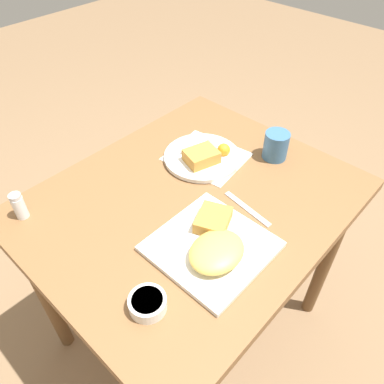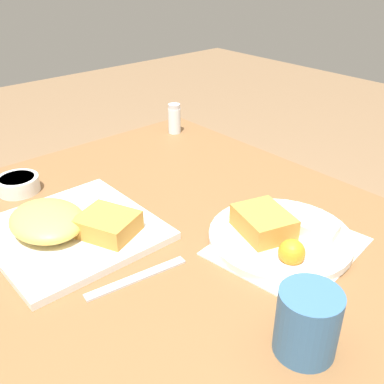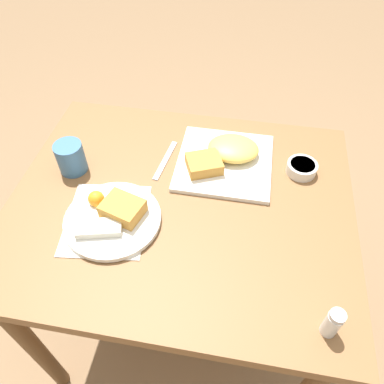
{
  "view_description": "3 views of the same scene",
  "coord_description": "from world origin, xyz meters",
  "px_view_note": "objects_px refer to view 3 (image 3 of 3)",
  "views": [
    {
      "loc": [
        -0.58,
        -0.55,
        1.54
      ],
      "look_at": [
        -0.02,
        -0.02,
        0.81
      ],
      "focal_mm": 35.0,
      "sensor_mm": 36.0,
      "label": 1
    },
    {
      "loc": [
        0.55,
        -0.45,
        1.22
      ],
      "look_at": [
        -0.0,
        0.04,
        0.82
      ],
      "focal_mm": 42.0,
      "sensor_mm": 36.0,
      "label": 2
    },
    {
      "loc": [
        -0.15,
        0.65,
        1.55
      ],
      "look_at": [
        -0.04,
        0.01,
        0.82
      ],
      "focal_mm": 35.0,
      "sensor_mm": 36.0,
      "label": 3
    }
  ],
  "objects_px": {
    "plate_square_near": "(225,157)",
    "butter_knife": "(165,160)",
    "salt_shaker": "(332,324)",
    "sauce_ramekin": "(302,168)",
    "coffee_mug": "(71,158)",
    "plate_oval_far": "(113,216)"
  },
  "relations": [
    {
      "from": "plate_square_near",
      "to": "butter_knife",
      "type": "xyz_separation_m",
      "value": [
        0.18,
        0.02,
        -0.02
      ]
    },
    {
      "from": "plate_square_near",
      "to": "salt_shaker",
      "type": "relative_size",
      "value": 3.38
    },
    {
      "from": "plate_square_near",
      "to": "sauce_ramekin",
      "type": "relative_size",
      "value": 3.19
    },
    {
      "from": "sauce_ramekin",
      "to": "butter_knife",
      "type": "relative_size",
      "value": 0.5
    },
    {
      "from": "plate_square_near",
      "to": "coffee_mug",
      "type": "relative_size",
      "value": 2.99
    },
    {
      "from": "salt_shaker",
      "to": "coffee_mug",
      "type": "height_order",
      "value": "coffee_mug"
    },
    {
      "from": "plate_square_near",
      "to": "sauce_ramekin",
      "type": "height_order",
      "value": "plate_square_near"
    },
    {
      "from": "salt_shaker",
      "to": "plate_oval_far",
      "type": "bearing_deg",
      "value": -20.57
    },
    {
      "from": "plate_square_near",
      "to": "plate_oval_far",
      "type": "xyz_separation_m",
      "value": [
        0.26,
        0.27,
        -0.0
      ]
    },
    {
      "from": "butter_knife",
      "to": "coffee_mug",
      "type": "xyz_separation_m",
      "value": [
        0.26,
        0.08,
        0.04
      ]
    },
    {
      "from": "salt_shaker",
      "to": "butter_knife",
      "type": "relative_size",
      "value": 0.48
    },
    {
      "from": "plate_oval_far",
      "to": "salt_shaker",
      "type": "height_order",
      "value": "salt_shaker"
    },
    {
      "from": "plate_square_near",
      "to": "sauce_ramekin",
      "type": "distance_m",
      "value": 0.23
    },
    {
      "from": "plate_square_near",
      "to": "sauce_ramekin",
      "type": "xyz_separation_m",
      "value": [
        -0.23,
        0.0,
        -0.0
      ]
    },
    {
      "from": "plate_oval_far",
      "to": "butter_knife",
      "type": "bearing_deg",
      "value": -108.68
    },
    {
      "from": "salt_shaker",
      "to": "butter_knife",
      "type": "xyz_separation_m",
      "value": [
        0.45,
        -0.45,
        -0.03
      ]
    },
    {
      "from": "butter_knife",
      "to": "coffee_mug",
      "type": "relative_size",
      "value": 1.86
    },
    {
      "from": "plate_square_near",
      "to": "coffee_mug",
      "type": "bearing_deg",
      "value": 13.63
    },
    {
      "from": "plate_square_near",
      "to": "salt_shaker",
      "type": "bearing_deg",
      "value": 120.22
    },
    {
      "from": "salt_shaker",
      "to": "coffee_mug",
      "type": "xyz_separation_m",
      "value": [
        0.71,
        -0.37,
        0.01
      ]
    },
    {
      "from": "sauce_ramekin",
      "to": "butter_knife",
      "type": "xyz_separation_m",
      "value": [
        0.4,
        0.02,
        -0.02
      ]
    },
    {
      "from": "plate_oval_far",
      "to": "plate_square_near",
      "type": "bearing_deg",
      "value": -134.14
    }
  ]
}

